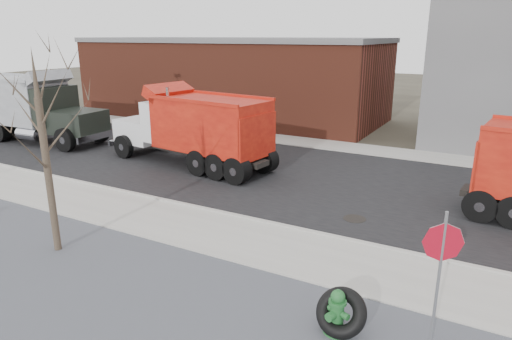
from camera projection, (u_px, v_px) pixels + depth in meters
The scene contains 13 objects.
ground at pixel (215, 238), 12.69m from camera, with size 120.00×120.00×0.00m, color #383328.
gravel_verge at pixel (124, 299), 9.75m from camera, with size 60.00×5.00×0.03m, color slate.
sidewalk at pixel (220, 234), 12.89m from camera, with size 60.00×2.50×0.06m, color #9E9B93.
curb at pixel (243, 218), 13.97m from camera, with size 60.00×0.15×0.11m, color #9E9B93.
road at pixel (304, 178), 17.97m from camera, with size 60.00×9.40×0.02m, color black.
far_sidewalk at pixel (349, 147), 22.75m from camera, with size 60.00×2.00×0.06m, color #9E9B93.
building_brick at pixel (231, 77), 30.83m from camera, with size 20.20×8.20×5.30m.
bare_tree at pixel (42, 127), 11.05m from camera, with size 3.20×3.20×5.20m.
fire_hydrant at pixel (337, 314), 8.53m from camera, with size 0.53×0.52×0.93m.
truck_tire at pixel (341, 313), 8.56m from camera, with size 1.01×0.86×0.93m.
stop_sign at pixel (441, 256), 7.82m from camera, with size 0.66×0.32×2.61m.
dump_truck_red_b at pixel (193, 126), 19.25m from camera, with size 8.08×3.25×3.38m.
dump_truck_grey at pixel (30, 105), 23.93m from camera, with size 8.26×2.92×3.69m.
Camera 1 is at (6.62, -9.62, 5.44)m, focal length 32.00 mm.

